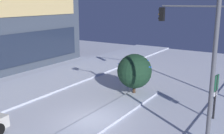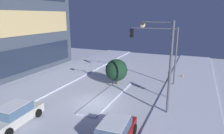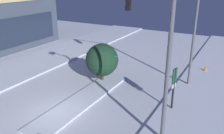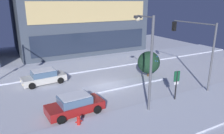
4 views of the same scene
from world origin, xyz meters
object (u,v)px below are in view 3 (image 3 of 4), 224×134
(street_lamp_arched, at_px, (154,44))
(decorated_tree_median, at_px, (102,60))
(construction_cone, at_px, (206,69))
(traffic_light_corner_near_right, at_px, (165,22))
(parking_info_sign, at_px, (174,84))

(street_lamp_arched, distance_m, decorated_tree_median, 7.97)
(street_lamp_arched, xyz_separation_m, decorated_tree_median, (4.71, 5.65, -3.08))
(street_lamp_arched, height_order, decorated_tree_median, street_lamp_arched)
(construction_cone, bearing_deg, traffic_light_corner_near_right, 141.07)
(parking_info_sign, relative_size, decorated_tree_median, 0.90)
(decorated_tree_median, height_order, construction_cone, decorated_tree_median)
(construction_cone, bearing_deg, decorated_tree_median, 131.67)
(traffic_light_corner_near_right, bearing_deg, decorated_tree_median, 32.57)
(parking_info_sign, height_order, construction_cone, parking_info_sign)
(parking_info_sign, bearing_deg, decorated_tree_median, -6.39)
(decorated_tree_median, bearing_deg, construction_cone, -48.33)
(traffic_light_corner_near_right, bearing_deg, construction_cone, -128.93)
(traffic_light_corner_near_right, relative_size, street_lamp_arched, 0.88)
(traffic_light_corner_near_right, height_order, decorated_tree_median, traffic_light_corner_near_right)
(street_lamp_arched, bearing_deg, traffic_light_corner_near_right, -68.39)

